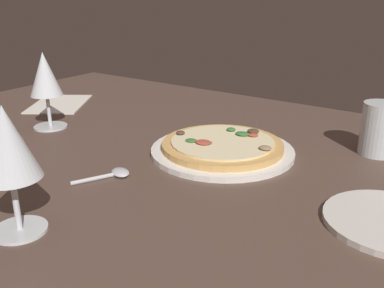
{
  "coord_description": "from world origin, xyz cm",
  "views": [
    {
      "loc": [
        -46.02,
        56.22,
        34.45
      ],
      "look_at": [
        -3.03,
        -5.75,
        7.0
      ],
      "focal_mm": 41.32,
      "sensor_mm": 36.0,
      "label": 1
    }
  ],
  "objects_px": {
    "wine_glass_near": "(7,147)",
    "paper_menu": "(59,104)",
    "spoon": "(114,174)",
    "wine_glass_far": "(45,77)",
    "water_glass": "(379,131)",
    "pizza_main": "(222,148)"
  },
  "relations": [
    {
      "from": "water_glass",
      "to": "spoon",
      "type": "height_order",
      "value": "water_glass"
    },
    {
      "from": "pizza_main",
      "to": "wine_glass_far",
      "type": "distance_m",
      "value": 0.42
    },
    {
      "from": "wine_glass_near",
      "to": "spoon",
      "type": "height_order",
      "value": "wine_glass_near"
    },
    {
      "from": "paper_menu",
      "to": "water_glass",
      "type": "bearing_deg",
      "value": 154.2
    },
    {
      "from": "wine_glass_near",
      "to": "spoon",
      "type": "distance_m",
      "value": 0.23
    },
    {
      "from": "water_glass",
      "to": "spoon",
      "type": "bearing_deg",
      "value": 47.1
    },
    {
      "from": "water_glass",
      "to": "paper_menu",
      "type": "height_order",
      "value": "water_glass"
    },
    {
      "from": "wine_glass_near",
      "to": "spoon",
      "type": "relative_size",
      "value": 1.72
    },
    {
      "from": "spoon",
      "to": "wine_glass_far",
      "type": "bearing_deg",
      "value": -20.37
    },
    {
      "from": "wine_glass_near",
      "to": "wine_glass_far",
      "type": "bearing_deg",
      "value": -43.34
    },
    {
      "from": "wine_glass_far",
      "to": "spoon",
      "type": "height_order",
      "value": "wine_glass_far"
    },
    {
      "from": "water_glass",
      "to": "paper_menu",
      "type": "xyz_separation_m",
      "value": [
        0.79,
        0.1,
        -0.04
      ]
    },
    {
      "from": "wine_glass_near",
      "to": "paper_menu",
      "type": "xyz_separation_m",
      "value": [
        0.47,
        -0.45,
        -0.12
      ]
    },
    {
      "from": "wine_glass_far",
      "to": "spoon",
      "type": "relative_size",
      "value": 1.7
    },
    {
      "from": "wine_glass_near",
      "to": "paper_menu",
      "type": "height_order",
      "value": "wine_glass_near"
    },
    {
      "from": "pizza_main",
      "to": "paper_menu",
      "type": "xyz_separation_m",
      "value": [
        0.55,
        -0.06,
        -0.01
      ]
    },
    {
      "from": "paper_menu",
      "to": "spoon",
      "type": "height_order",
      "value": "spoon"
    },
    {
      "from": "pizza_main",
      "to": "spoon",
      "type": "bearing_deg",
      "value": 64.3
    },
    {
      "from": "wine_glass_far",
      "to": "paper_menu",
      "type": "height_order",
      "value": "wine_glass_far"
    },
    {
      "from": "wine_glass_far",
      "to": "pizza_main",
      "type": "bearing_deg",
      "value": -168.53
    },
    {
      "from": "paper_menu",
      "to": "spoon",
      "type": "distance_m",
      "value": 0.52
    },
    {
      "from": "wine_glass_far",
      "to": "water_glass",
      "type": "xyz_separation_m",
      "value": [
        -0.64,
        -0.25,
        -0.07
      ]
    }
  ]
}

